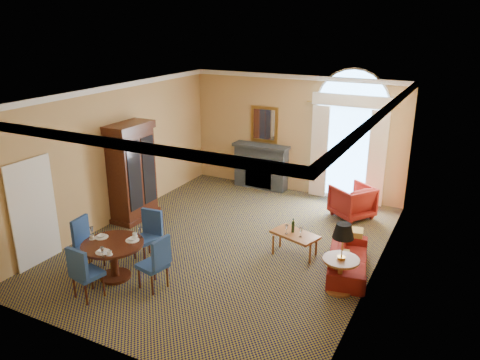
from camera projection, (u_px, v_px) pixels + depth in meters
The scene contains 12 objects.
ground at pixel (229, 244), 10.03m from camera, with size 7.50×7.50×0.00m, color #131138.
room_envelope at pixel (243, 123), 9.78m from camera, with size 6.04×7.52×3.45m.
armoire at pixel (132, 173), 11.01m from camera, with size 0.67×1.18×2.33m.
dining_table at pixel (113, 252), 8.56m from camera, with size 1.13×1.13×0.91m.
dining_chair_north at pixel (149, 231), 9.30m from camera, with size 0.56×0.56×1.00m.
dining_chair_south at pixel (83, 270), 7.86m from camera, with size 0.53×0.53×1.00m.
dining_chair_east at pixel (157, 260), 8.19m from camera, with size 0.53×0.53×1.00m.
dining_chair_west at pixel (85, 240), 8.94m from camera, with size 0.49×0.48×1.00m.
sofa at pixel (348, 259), 8.89m from camera, with size 1.76×0.69×0.51m, color maroon.
armchair at pixel (352, 201), 11.29m from camera, with size 0.86×0.88×0.80m, color maroon.
coffee_table at pixel (295, 235), 9.44m from camera, with size 1.05×0.78×0.77m.
side_table at pixel (342, 250), 8.04m from camera, with size 0.64×0.64×1.28m.
Camera 1 is at (4.34, -7.92, 4.59)m, focal length 35.00 mm.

